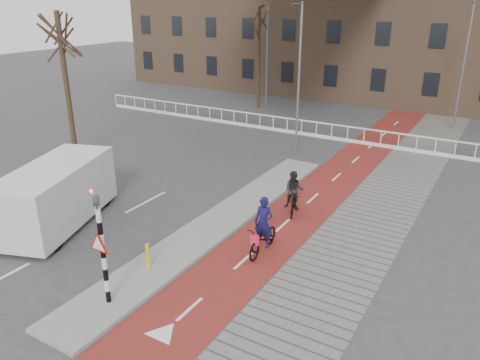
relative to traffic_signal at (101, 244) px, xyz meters
The scene contains 16 objects.
ground 2.90m from the traffic_signal, 73.47° to the left, with size 120.00×120.00×0.00m, color #38383A.
bike_lane 12.36m from the traffic_signal, 80.09° to the left, with size 2.50×60.00×0.01m, color maroon.
sidewalk 13.13m from the traffic_signal, 67.82° to the left, with size 3.00×60.00×0.01m, color slate.
curb_island 6.32m from the traffic_signal, 90.95° to the left, with size 1.80×16.00×0.12m, color gray.
traffic_signal is the anchor object (origin of this frame).
bollard 2.45m from the traffic_signal, 96.19° to the left, with size 0.12×0.12×0.85m, color #DBBF0C.
cyclist_near 5.57m from the traffic_signal, 63.78° to the left, with size 0.76×1.99×2.03m.
cyclist_far 8.51m from the traffic_signal, 76.26° to the left, with size 0.97×1.73×1.81m.
van 6.11m from the traffic_signal, 152.71° to the left, with size 3.89×5.88×2.35m.
railing 19.60m from the traffic_signal, 103.02° to the left, with size 28.00×0.10×0.99m.
townhouse_row 34.60m from the traffic_signal, 94.04° to the left, with size 46.00×10.00×15.90m.
tree_left 13.91m from the traffic_signal, 142.36° to the left, with size 0.27×0.27×7.58m, color #322316.
tree_mid 25.89m from the traffic_signal, 109.14° to the left, with size 0.24×0.24×7.48m, color #322316.
streetlight_near 15.00m from the traffic_signal, 93.51° to the left, with size 0.12×0.12×7.97m, color slate.
streetlight_left 26.52m from the traffic_signal, 107.95° to the left, with size 0.12×0.12×7.68m, color slate.
streetlight_right 26.31m from the traffic_signal, 77.51° to the left, with size 0.12×0.12×8.02m, color slate.
Camera 1 is at (8.28, -9.65, 8.22)m, focal length 35.00 mm.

